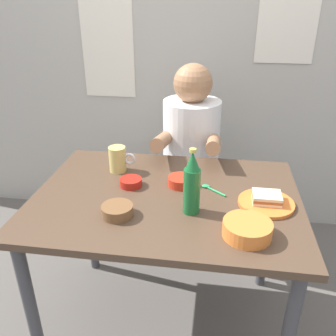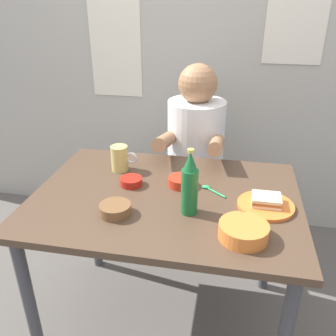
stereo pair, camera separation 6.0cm
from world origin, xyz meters
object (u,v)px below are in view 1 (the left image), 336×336
Objects in this scene: stool at (189,199)px; beer_mug at (118,159)px; plate_orange at (266,203)px; sandwich at (267,198)px; person_seated at (191,137)px; sambal_bowl_red at (131,182)px; beer_bottle at (192,184)px; dining_table at (166,214)px.

beer_mug reaches higher than stool.
sandwich is at bearing -172.87° from plate_orange.
person_seated is at bearing 119.04° from plate_orange.
sambal_bowl_red is (0.09, -0.13, -0.04)m from beer_mug.
stool is at bearing 69.67° from sambal_bowl_red.
plate_orange is 0.32m from beer_bottle.
person_seated is 5.71× the size of beer_mug.
sambal_bowl_red is at bearing 161.38° from dining_table.
person_seated is (0.05, 0.62, 0.12)m from dining_table.
person_seated is 0.73m from sandwich.
sandwich is (0.35, -0.64, 0.01)m from person_seated.
beer_mug is at bearing -124.69° from stool.
person_seated is (-0.00, -0.01, 0.42)m from stool.
sandwich is 0.42× the size of beer_bottle.
dining_table is 0.70m from stool.
sandwich is (0.40, -0.02, 0.13)m from dining_table.
person_seated is 7.49× the size of sambal_bowl_red.
beer_mug is (-0.66, 0.21, 0.03)m from sandwich.
dining_table is 11.46× the size of sambal_bowl_red.
beer_bottle is at bearing -162.21° from plate_orange.
stool is 0.84m from plate_orange.
sambal_bowl_red is at bearing -55.62° from beer_mug.
beer_mug is 0.48m from beer_bottle.
person_seated is at bearing 85.48° from dining_table.
beer_mug is at bearing 124.38° from sambal_bowl_red.
stool is 3.57× the size of beer_mug.
dining_table is 0.35m from beer_mug.
plate_orange is (0.35, -0.65, 0.40)m from stool.
sambal_bowl_red is (-0.57, 0.07, 0.01)m from plate_orange.
plate_orange is 2.00× the size of sandwich.
beer_bottle is 2.73× the size of sambal_bowl_red.
sambal_bowl_red reaches higher than stool.
person_seated reaches higher than dining_table.
dining_table is 10.00× the size of sandwich.
dining_table is 1.53× the size of person_seated.
dining_table is at bearing 135.27° from beer_bottle.
sambal_bowl_red is at bearing 172.56° from plate_orange.
dining_table reaches higher than stool.
stool is 1.72× the size of beer_bottle.
sambal_bowl_red is (-0.28, 0.17, -0.10)m from beer_bottle.
sandwich is at bearing -61.38° from stool.
sambal_bowl_red reaches higher than dining_table.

